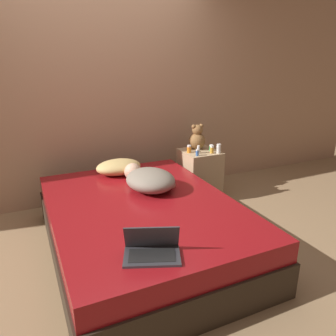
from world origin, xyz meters
TOP-DOWN VIEW (x-y plane):
  - ground_plane at (0.00, 0.00)m, footprint 12.00×12.00m
  - wall_back at (0.00, 1.33)m, footprint 8.00×0.06m
  - bed at (0.00, 0.00)m, footprint 1.53×2.10m
  - nightstand at (1.03, 0.81)m, footprint 0.42×0.44m
  - pillow at (0.03, 0.78)m, footprint 0.48×0.33m
  - person_lying at (0.17, 0.27)m, footprint 0.52×0.70m
  - laptop at (-0.22, -0.76)m, footprint 0.41×0.33m
  - teddy_bear at (1.04, 0.91)m, footprint 0.20×0.20m
  - bottle_amber at (1.11, 0.67)m, footprint 0.04×0.04m
  - bottle_clear at (0.97, 0.74)m, footprint 0.03×0.03m
  - bottle_white at (1.18, 0.65)m, footprint 0.05×0.05m
  - bottle_orange at (0.88, 0.81)m, footprint 0.05×0.05m
  - bottle_blue at (0.91, 0.66)m, footprint 0.03×0.03m
  - bottle_green at (1.16, 0.76)m, footprint 0.05×0.05m

SIDE VIEW (x-z plane):
  - ground_plane at x=0.00m, z-range 0.00..0.00m
  - bed at x=0.00m, z-range 0.00..0.46m
  - nightstand at x=1.03m, z-range 0.00..0.58m
  - laptop at x=-0.22m, z-range 0.40..0.61m
  - pillow at x=0.03m, z-range 0.46..0.62m
  - person_lying at x=0.17m, z-range 0.46..0.65m
  - bottle_green at x=1.16m, z-range 0.58..0.66m
  - bottle_blue at x=0.91m, z-range 0.58..0.66m
  - bottle_orange at x=0.88m, z-range 0.58..0.67m
  - bottle_amber at x=1.11m, z-range 0.58..0.67m
  - bottle_clear at x=0.97m, z-range 0.58..0.68m
  - bottle_white at x=1.18m, z-range 0.58..0.69m
  - teddy_bear at x=1.04m, z-range 0.56..0.87m
  - wall_back at x=0.00m, z-range 0.00..2.60m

